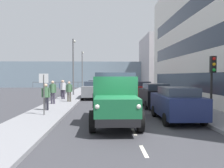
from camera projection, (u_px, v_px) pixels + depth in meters
name	position (u px, v px, depth m)	size (l,w,h in m)	color
ground_plane	(118.00, 101.00, 20.01)	(80.00, 80.00, 0.00)	#38383D
sidewalk_left	(169.00, 100.00, 20.15)	(2.43, 41.74, 0.15)	gray
sidewalk_right	(66.00, 101.00, 19.86)	(2.43, 41.74, 0.15)	gray
road_centreline_markings	(119.00, 102.00, 19.28)	(0.12, 37.72, 0.01)	silver
building_far_block	(165.00, 63.00, 41.00)	(8.11, 10.75, 9.27)	#B7B2B7
sea_horizon	(111.00, 75.00, 43.76)	(80.00, 0.80, 5.00)	gray
seawall_railing	(112.00, 83.00, 40.22)	(28.08, 0.08, 1.20)	#4C5156
truck_vintage_green	(115.00, 100.00, 10.30)	(2.17, 5.64, 2.43)	black
car_navy_kerbside_near	(177.00, 103.00, 11.34)	(1.93, 3.92, 1.72)	navy
car_black_kerbside_1	(155.00, 95.00, 16.32)	(1.88, 4.03, 1.72)	black
car_red_kerbside_2	(141.00, 90.00, 22.28)	(1.81, 4.03, 1.72)	#B21E1E
car_grey_oppositeside_0	(92.00, 90.00, 22.27)	(1.85, 4.30, 1.72)	slate
car_maroon_oppositeside_1	(95.00, 87.00, 27.74)	(1.86, 4.23, 1.72)	maroon
pedestrian_couple_a	(46.00, 95.00, 13.88)	(0.53, 0.34, 1.65)	black
pedestrian_in_dark_coat	(53.00, 90.00, 17.01)	(0.53, 0.34, 1.75)	#383342
pedestrian_with_bag	(69.00, 90.00, 18.47)	(0.53, 0.34, 1.66)	#4C473D
pedestrian_couple_b	(63.00, 88.00, 20.36)	(0.53, 0.34, 1.73)	#383342
pedestrian_strolling	(62.00, 87.00, 22.26)	(0.53, 0.34, 1.67)	black
traffic_light_near	(213.00, 72.00, 12.18)	(0.28, 0.41, 3.20)	black
lamp_post_promenade	(73.00, 62.00, 24.86)	(0.32, 1.14, 6.19)	#59595B
lamp_post_far	(82.00, 66.00, 35.82)	(0.32, 1.14, 6.01)	#59595B
street_sign	(44.00, 87.00, 12.17)	(0.50, 0.07, 2.25)	#4C4C4C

